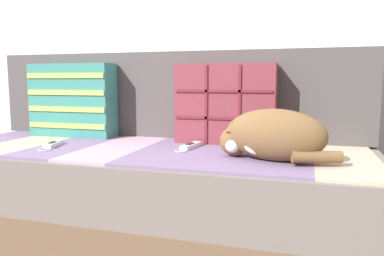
{
  "coord_description": "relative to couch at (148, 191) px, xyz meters",
  "views": [
    {
      "loc": [
        0.67,
        -1.36,
        0.69
      ],
      "look_at": [
        0.23,
        0.07,
        0.5
      ],
      "focal_mm": 35.0,
      "sensor_mm": 36.0,
      "label": 1
    }
  ],
  "objects": [
    {
      "name": "sofa_backrest",
      "position": [
        -0.0,
        0.33,
        0.42
      ],
      "size": [
        1.96,
        0.14,
        0.44
      ],
      "color": "#474242",
      "rests_on": "couch"
    },
    {
      "name": "game_remote_near",
      "position": [
        0.2,
        0.02,
        0.21
      ],
      "size": [
        0.07,
        0.21,
        0.02
      ],
      "color": "white",
      "rests_on": "couch"
    },
    {
      "name": "game_remote_far",
      "position": [
        -0.4,
        -0.13,
        0.21
      ],
      "size": [
        0.1,
        0.21,
        0.02
      ],
      "color": "white",
      "rests_on": "couch"
    },
    {
      "name": "sleeping_cat",
      "position": [
        0.55,
        -0.14,
        0.29
      ],
      "size": [
        0.44,
        0.25,
        0.19
      ],
      "color": "brown",
      "rests_on": "couch"
    },
    {
      "name": "couch",
      "position": [
        0.0,
        0.0,
        0.0
      ],
      "size": [
        2.0,
        0.8,
        0.4
      ],
      "color": "brown",
      "rests_on": "ground_plane"
    },
    {
      "name": "throw_pillow_striped",
      "position": [
        -0.5,
        0.19,
        0.39
      ],
      "size": [
        0.46,
        0.14,
        0.38
      ],
      "color": "#337A70",
      "rests_on": "couch"
    },
    {
      "name": "ground_plane",
      "position": [
        -0.0,
        -0.15,
        -0.2
      ],
      "size": [
        14.0,
        14.0,
        0.0
      ],
      "primitive_type": "plane",
      "color": "#564C47"
    },
    {
      "name": "throw_pillow_quilted",
      "position": [
        0.32,
        0.19,
        0.39
      ],
      "size": [
        0.46,
        0.14,
        0.37
      ],
      "color": "brown",
      "rests_on": "couch"
    }
  ]
}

